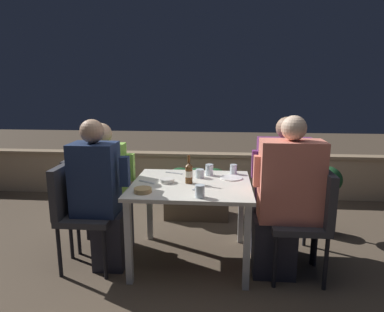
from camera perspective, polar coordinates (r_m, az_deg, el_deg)
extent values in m
plane|color=brown|center=(3.16, -0.11, -16.93)|extent=(16.00, 16.00, 0.00)
cube|color=tan|center=(4.72, 1.80, -3.31)|extent=(9.00, 0.14, 0.56)
cube|color=#9E8466|center=(4.65, 1.82, 0.23)|extent=(9.00, 0.18, 0.04)
cube|color=silver|center=(2.89, -0.11, -4.84)|extent=(1.00, 0.88, 0.03)
cube|color=silver|center=(2.74, -10.53, -14.04)|extent=(0.05, 0.05, 0.68)
cube|color=silver|center=(2.66, 9.12, -14.84)|extent=(0.05, 0.05, 0.68)
cube|color=silver|center=(3.43, -7.07, -8.36)|extent=(0.05, 0.05, 0.68)
cube|color=silver|center=(3.37, 8.18, -8.79)|extent=(0.05, 0.05, 0.68)
cube|color=brown|center=(4.03, 0.84, -8.13)|extent=(0.73, 0.36, 0.28)
ellipsoid|color=#194723|center=(3.96, -2.06, -4.24)|extent=(0.33, 0.47, 0.31)
ellipsoid|color=#194723|center=(3.94, 0.85, -4.32)|extent=(0.33, 0.47, 0.31)
ellipsoid|color=#194723|center=(3.93, 3.78, -4.38)|extent=(0.33, 0.47, 0.31)
cube|color=#333338|center=(3.01, -16.78, -9.56)|extent=(0.43, 0.43, 0.05)
cube|color=#333338|center=(3.01, -20.46, -5.18)|extent=(0.06, 0.43, 0.41)
cylinder|color=black|center=(3.02, -21.24, -14.72)|extent=(0.03, 0.03, 0.43)
cylinder|color=black|center=(2.89, -14.30, -15.57)|extent=(0.03, 0.03, 0.43)
cylinder|color=black|center=(3.33, -18.39, -11.95)|extent=(0.03, 0.03, 0.43)
cylinder|color=black|center=(3.20, -12.09, -12.55)|extent=(0.03, 0.03, 0.43)
cube|color=#282833|center=(3.04, -13.46, -13.53)|extent=(0.25, 0.23, 0.48)
cube|color=navy|center=(2.88, -15.88, -3.72)|extent=(0.36, 0.26, 0.59)
cube|color=navy|center=(2.79, -11.14, -2.51)|extent=(0.07, 0.07, 0.24)
sphere|color=tan|center=(2.81, -16.34, 3.99)|extent=(0.19, 0.19, 0.19)
cube|color=#333338|center=(3.28, -15.46, -7.66)|extent=(0.43, 0.43, 0.05)
cube|color=#333338|center=(3.28, -18.84, -3.65)|extent=(0.06, 0.43, 0.41)
cylinder|color=black|center=(3.28, -19.51, -12.43)|extent=(0.03, 0.03, 0.43)
cylinder|color=black|center=(3.15, -13.13, -13.08)|extent=(0.03, 0.03, 0.43)
cylinder|color=black|center=(3.59, -17.05, -10.05)|extent=(0.03, 0.03, 0.43)
cylinder|color=black|center=(3.47, -11.22, -10.51)|extent=(0.03, 0.03, 0.43)
cube|color=#282833|center=(3.30, -12.43, -11.32)|extent=(0.26, 0.23, 0.48)
cube|color=#8CCC4C|center=(3.17, -14.57, -2.83)|extent=(0.37, 0.26, 0.53)
cube|color=#8CCC4C|center=(3.08, -10.24, -1.84)|extent=(0.07, 0.07, 0.24)
sphere|color=tan|center=(3.10, -14.92, 3.59)|extent=(0.19, 0.19, 0.19)
cube|color=#333338|center=(2.87, 17.09, -10.64)|extent=(0.43, 0.43, 0.05)
cube|color=#333338|center=(2.84, 21.18, -6.25)|extent=(0.06, 0.43, 0.41)
cylinder|color=black|center=(2.77, 13.65, -16.73)|extent=(0.03, 0.03, 0.43)
cylinder|color=black|center=(2.86, 21.40, -16.38)|extent=(0.03, 0.03, 0.43)
cylinder|color=black|center=(3.10, 12.61, -13.42)|extent=(0.03, 0.03, 0.43)
cylinder|color=black|center=(3.18, 19.49, -13.23)|extent=(0.03, 0.03, 0.43)
cube|color=#282833|center=(2.93, 13.46, -14.54)|extent=(0.33, 0.23, 0.48)
cube|color=#E07A66|center=(2.75, 16.10, -4.07)|extent=(0.48, 0.26, 0.63)
cube|color=#E07A66|center=(2.69, 10.96, -2.47)|extent=(0.07, 0.07, 0.24)
sphere|color=beige|center=(2.66, 16.62, 4.48)|extent=(0.19, 0.19, 0.19)
cube|color=#333338|center=(3.19, 16.10, -8.26)|extent=(0.43, 0.43, 0.05)
cube|color=#333338|center=(3.16, 19.76, -4.30)|extent=(0.06, 0.43, 0.41)
cylinder|color=black|center=(3.08, 13.00, -13.64)|extent=(0.03, 0.03, 0.43)
cylinder|color=black|center=(3.16, 19.92, -13.43)|extent=(0.03, 0.03, 0.43)
cylinder|color=black|center=(3.42, 12.13, -10.92)|extent=(0.03, 0.03, 0.43)
cylinder|color=black|center=(3.49, 18.35, -10.82)|extent=(0.03, 0.03, 0.43)
cube|color=#282833|center=(3.24, 12.86, -11.80)|extent=(0.33, 0.23, 0.48)
cube|color=#6B2D66|center=(3.08, 15.17, -2.68)|extent=(0.47, 0.26, 0.59)
cube|color=#6B2D66|center=(3.03, 10.59, -1.33)|extent=(0.07, 0.07, 0.24)
sphere|color=#99755B|center=(3.01, 15.58, 4.52)|extent=(0.19, 0.19, 0.19)
cylinder|color=brown|center=(2.87, -0.52, -3.11)|extent=(0.06, 0.06, 0.15)
cylinder|color=beige|center=(2.87, -0.52, -2.96)|extent=(0.06, 0.06, 0.05)
cone|color=brown|center=(2.85, -0.52, -1.39)|extent=(0.06, 0.06, 0.03)
cylinder|color=brown|center=(2.84, -0.52, -0.50)|extent=(0.02, 0.02, 0.06)
cylinder|color=white|center=(3.04, 6.55, -3.64)|extent=(0.20, 0.20, 0.01)
cylinder|color=silver|center=(2.91, -4.16, -4.09)|extent=(0.12, 0.12, 0.03)
torus|color=silver|center=(2.90, -4.16, -3.84)|extent=(0.12, 0.12, 0.01)
cylinder|color=tan|center=(2.67, -8.21, -5.67)|extent=(0.14, 0.14, 0.03)
torus|color=tan|center=(2.67, -8.22, -5.40)|extent=(0.14, 0.14, 0.01)
cylinder|color=silver|center=(3.04, 1.30, -2.93)|extent=(0.08, 0.08, 0.08)
cylinder|color=silver|center=(3.12, 2.90, -2.31)|extent=(0.07, 0.07, 0.10)
cylinder|color=silver|center=(2.53, 1.32, -5.89)|extent=(0.07, 0.07, 0.09)
cylinder|color=silver|center=(3.19, 6.93, -2.19)|extent=(0.06, 0.06, 0.09)
cube|color=silver|center=(3.19, -3.02, -2.84)|extent=(0.17, 0.08, 0.01)
cube|color=silver|center=(2.76, 0.96, -5.23)|extent=(0.08, 0.17, 0.01)
cube|color=silver|center=(2.93, -7.53, -4.33)|extent=(0.16, 0.10, 0.01)
cylinder|color=#B2A899|center=(3.85, 21.02, -10.26)|extent=(0.21, 0.21, 0.24)
cylinder|color=#47331E|center=(3.77, 21.28, -7.01)|extent=(0.03, 0.03, 0.22)
ellipsoid|color=#194723|center=(3.71, 21.56, -3.66)|extent=(0.30, 0.30, 0.27)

